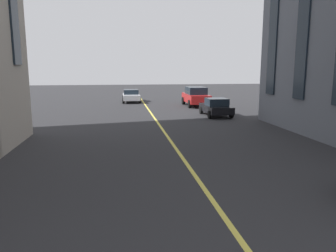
# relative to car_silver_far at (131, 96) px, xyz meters

# --- Properties ---
(lane_centre_line) EXTENTS (80.00, 0.16, 0.01)m
(lane_centre_line) POSITION_rel_car_silver_far_xyz_m (-21.18, -1.31, -0.70)
(lane_centre_line) COLOR #D8C64C
(lane_centre_line) RESTS_ON ground_plane
(car_silver_far) EXTENTS (4.40, 1.95, 1.37)m
(car_silver_far) POSITION_rel_car_silver_far_xyz_m (0.00, 0.00, 0.00)
(car_silver_far) COLOR #B7BABF
(car_silver_far) RESTS_ON ground_plane
(car_red_trailing) EXTENTS (4.70, 2.14, 1.88)m
(car_red_trailing) POSITION_rel_car_silver_far_xyz_m (-4.82, -6.21, 0.27)
(car_red_trailing) COLOR #B21E1E
(car_red_trailing) RESTS_ON ground_plane
(car_black_oncoming) EXTENTS (3.90, 1.89, 1.40)m
(car_black_oncoming) POSITION_rel_car_silver_far_xyz_m (-11.71, -6.21, -0.00)
(car_black_oncoming) COLOR black
(car_black_oncoming) RESTS_ON ground_plane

